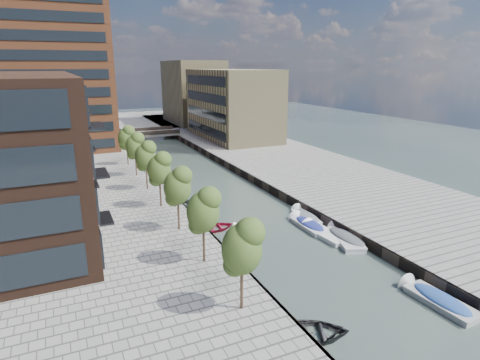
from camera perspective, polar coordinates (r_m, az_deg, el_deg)
water at (r=60.87m, az=-6.70°, el=0.86°), size 300.00×300.00×0.00m
quay_right at (r=67.19m, az=6.38°, el=2.74°), size 20.00×140.00×1.00m
quay_wall_left at (r=59.25m, az=-12.33°, el=0.67°), size 0.25×140.00×1.00m
quay_wall_right at (r=62.80m, az=-1.42°, el=1.91°), size 0.25×140.00×1.00m
far_closure at (r=118.39m, az=-15.84°, el=7.96°), size 80.00×40.00×1.00m
apartment_block at (r=46.75m, az=-26.99°, el=4.69°), size 8.00×38.00×14.00m
tower at (r=81.06m, az=-24.85°, el=14.73°), size 18.00×18.00×30.00m
tan_block_near at (r=85.39m, az=-1.14°, el=10.75°), size 12.00×25.00×14.00m
tan_block_far at (r=109.60m, az=-6.68°, el=12.32°), size 12.00×20.00×16.00m
bridge at (r=90.97m, az=-13.03°, el=6.47°), size 13.00×6.00×1.30m
tree_0 at (r=24.42m, az=0.25°, el=-9.31°), size 2.50×2.50×5.95m
tree_1 at (r=30.44m, az=-5.29°, el=-4.15°), size 2.50×2.50×5.95m
tree_2 at (r=36.80m, az=-8.92°, el=-0.70°), size 2.50×2.50×5.95m
tree_3 at (r=43.36m, az=-11.46°, el=1.72°), size 2.50×2.50×5.95m
tree_4 at (r=50.04m, az=-13.33°, el=3.49°), size 2.50×2.50×5.95m
tree_5 at (r=56.79m, az=-14.76°, el=4.84°), size 2.50×2.50×5.95m
tree_6 at (r=63.60m, az=-15.89°, el=5.91°), size 2.50×2.50×5.95m
lamp_0 at (r=28.97m, az=-0.75°, el=-8.99°), size 0.24×0.24×4.12m
lamp_1 at (r=43.19m, az=-9.35°, el=-0.70°), size 0.24×0.24×4.12m
lamp_2 at (r=58.33m, az=-13.56°, el=3.41°), size 0.24×0.24×4.12m
sloop_0 at (r=26.37m, az=10.14°, el=-20.95°), size 4.74×3.82×0.87m
sloop_1 at (r=26.29m, az=9.79°, el=-21.07°), size 5.92×5.22×1.02m
sloop_2 at (r=40.29m, az=-3.75°, el=-7.07°), size 4.38×3.18×0.89m
sloop_3 at (r=57.27m, az=-10.34°, el=-0.26°), size 4.40×3.32×0.86m
sloop_4 at (r=47.23m, az=-7.86°, el=-3.66°), size 5.18×4.31×0.93m
motorboat_0 at (r=31.85m, az=25.94°, el=-14.96°), size 2.14×5.49×1.80m
motorboat_1 at (r=39.26m, az=14.64°, el=-7.86°), size 3.70×5.95×1.88m
motorboat_2 at (r=39.92m, az=11.44°, el=-7.43°), size 2.19×5.39×1.76m
motorboat_3 at (r=41.50m, az=9.49°, el=-6.24°), size 1.89×5.23×1.73m
motorboat_4 at (r=43.70m, az=9.20°, el=-5.08°), size 2.62×5.16×1.64m
car at (r=81.67m, az=-3.35°, el=6.05°), size 2.23×4.49×1.47m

